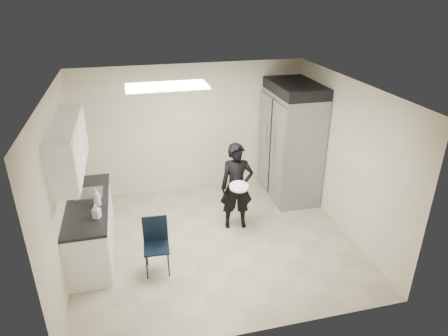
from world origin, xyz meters
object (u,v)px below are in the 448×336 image
object	(u,v)px
folding_chair	(156,248)
commercial_fridge	(291,146)
man_tuxedo	(237,187)
lower_counter	(91,229)

from	to	relation	value
folding_chair	commercial_fridge	bearing A→B (deg)	36.19
commercial_fridge	folding_chair	world-z (taller)	commercial_fridge
folding_chair	man_tuxedo	size ratio (longest dim) A/B	0.53
lower_counter	folding_chair	bearing A→B (deg)	-37.55
commercial_fridge	man_tuxedo	xyz separation A→B (m)	(-1.35, -0.89, -0.27)
commercial_fridge	man_tuxedo	world-z (taller)	commercial_fridge
folding_chair	man_tuxedo	world-z (taller)	man_tuxedo
man_tuxedo	commercial_fridge	bearing A→B (deg)	40.65
commercial_fridge	folding_chair	size ratio (longest dim) A/B	2.53
commercial_fridge	man_tuxedo	bearing A→B (deg)	-146.49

